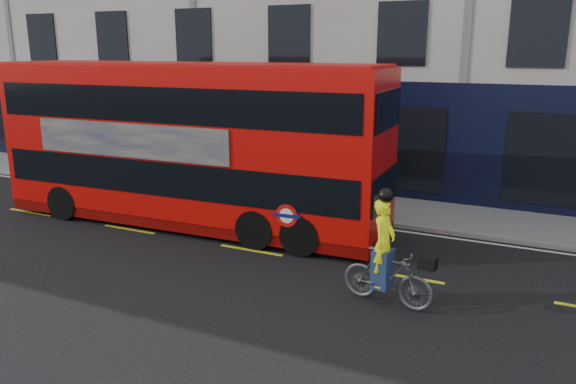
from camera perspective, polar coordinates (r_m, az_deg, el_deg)
The scene contains 7 objects.
ground at distance 11.86m, azimuth 9.95°, elevation -11.04°, with size 120.00×120.00×0.00m, color black.
pavement at distance 17.81m, azimuth 15.69°, elevation -2.42°, with size 60.00×3.00×0.12m, color gray.
kerb at distance 16.39m, azimuth 14.75°, elevation -3.79°, with size 60.00×0.12×0.13m, color gray.
road_edge_line at distance 16.13m, azimuth 14.53°, elevation -4.30°, with size 58.00×0.10×0.01m, color silver.
lane_dashes at distance 13.19m, azimuth 11.75°, elevation -8.41°, with size 58.00×0.12×0.01m, color yellow, non-canonical shape.
bus at distance 16.37m, azimuth -9.96°, elevation 4.84°, with size 11.65×3.05×4.66m.
cyclist at distance 11.51m, azimuth 9.98°, elevation -7.48°, with size 1.99×0.80×2.42m.
Camera 1 is at (2.72, -10.37, 5.06)m, focal length 35.00 mm.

